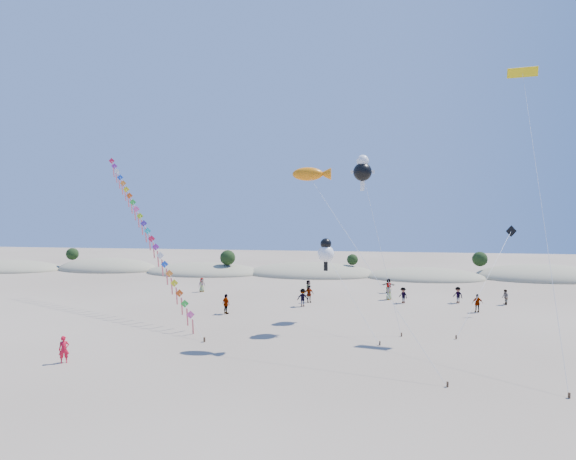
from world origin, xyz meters
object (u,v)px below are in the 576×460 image
(fish_kite, at_px, (312,174))
(flyer_foreground, at_px, (64,349))
(parafoil_kite, at_px, (523,77))
(kite_train, at_px, (144,225))

(fish_kite, distance_m, flyer_foreground, 20.85)
(parafoil_kite, xyz_separation_m, flyer_foreground, (-32.23, -13.47, -19.79))
(parafoil_kite, bearing_deg, kite_train, 176.11)
(kite_train, bearing_deg, flyer_foreground, -84.56)
(kite_train, height_order, flyer_foreground, kite_train)
(fish_kite, distance_m, parafoil_kite, 19.49)
(kite_train, height_order, parafoil_kite, parafoil_kite)
(kite_train, relative_size, flyer_foreground, 10.60)
(kite_train, relative_size, fish_kite, 1.42)
(parafoil_kite, relative_size, flyer_foreground, 12.27)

